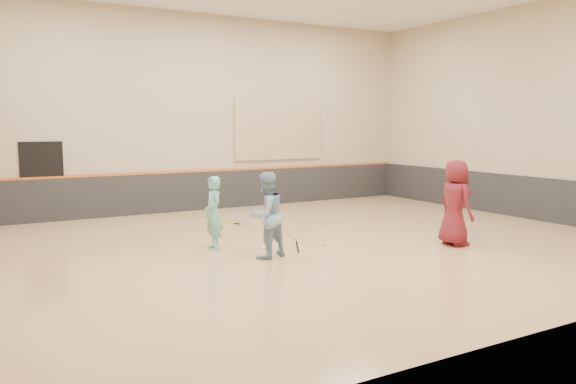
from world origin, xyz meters
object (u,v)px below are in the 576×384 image
girl (213,213)px  instructor (266,215)px  spare_racket (230,222)px  young_man (455,203)px

girl → instructor: (0.63, -1.22, 0.08)m
girl → instructor: instructor is taller
instructor → spare_racket: instructor is taller
instructor → young_man: young_man is taller
girl → instructor: size_ratio=0.91×
spare_racket → girl: bearing=-119.9°
girl → spare_racket: 3.29m
girl → young_man: young_man is taller
girl → young_man: (4.79, -2.24, 0.16)m
instructor → spare_racket: size_ratio=2.53×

